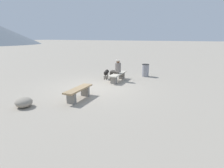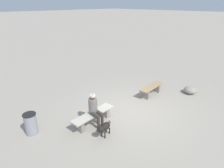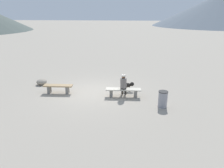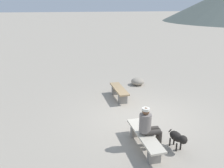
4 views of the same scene
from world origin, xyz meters
The scene contains 7 objects.
ground centered at (0.00, 0.00, -0.03)m, with size 210.00×210.00×0.06m, color #9E9384.
bench_left centered at (-1.87, -0.40, 0.33)m, with size 1.62×0.50×0.48m.
bench_right centered at (1.78, -0.53, 0.32)m, with size 1.88×0.53×0.45m.
seated_person centered at (1.78, -0.44, 0.71)m, with size 0.35×0.64×1.23m.
dog centered at (2.02, 0.35, 0.37)m, with size 0.71×0.36×0.53m.
trash_bin centered at (3.72, -1.59, 0.40)m, with size 0.45×0.45×0.79m.
boulder centered at (-3.43, 0.91, 0.18)m, with size 0.64×0.61×0.36m, color gray.
Camera 1 is at (-7.82, -4.73, 2.49)m, focal length 30.02 mm.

